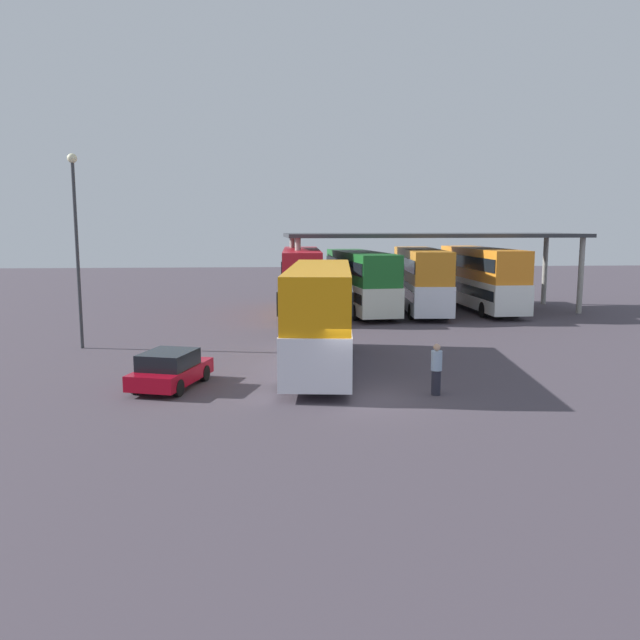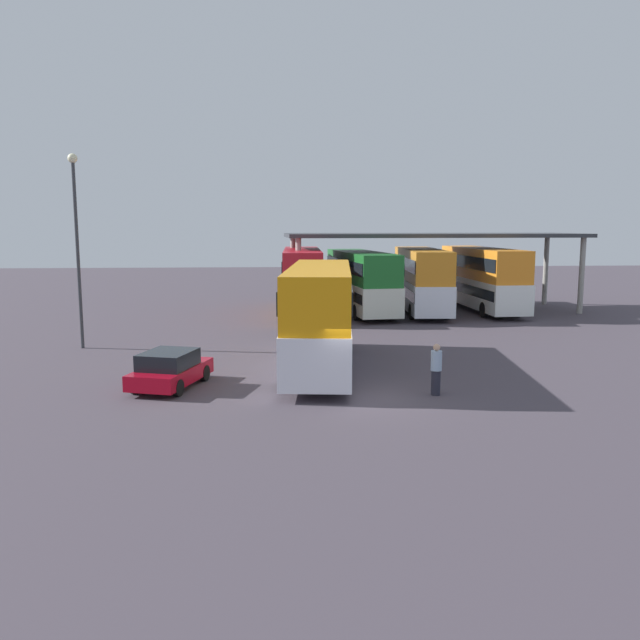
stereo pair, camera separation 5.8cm
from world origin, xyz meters
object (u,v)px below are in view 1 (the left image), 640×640
Objects in this scene: double_decker_main at (320,313)px; double_decker_end_of_row at (481,276)px; double_decker_far_right at (421,278)px; pedestrian_waiting at (436,369)px; double_decker_near_canopy at (301,279)px; parked_hatchback at (170,369)px; lamppost_tall at (76,230)px; double_decker_mid_row at (361,279)px.

double_decker_end_of_row is (12.42, 17.48, 0.06)m from double_decker_main.
pedestrian_waiting is at bearing 172.48° from double_decker_far_right.
pedestrian_waiting is at bearing -167.94° from double_decker_near_canopy.
double_decker_far_right is at bearing -19.75° from double_decker_main.
double_decker_end_of_row is at bearing -83.00° from double_decker_near_canopy.
parked_hatchback is (-5.62, -2.82, -1.62)m from double_decker_main.
double_decker_mid_row is at bearing 37.94° from lamppost_tall.
lamppost_tall reaches higher than double_decker_end_of_row.
parked_hatchback is 27.21m from double_decker_end_of_row.
double_decker_near_canopy is (5.57, 19.19, 1.67)m from parked_hatchback.
parked_hatchback is 23.83m from double_decker_far_right.
parked_hatchback is 0.45× the size of lamppost_tall.
double_decker_main is 0.96× the size of double_decker_end_of_row.
parked_hatchback is 0.35× the size of double_decker_end_of_row.
lamppost_tall is at bearing 121.65° from double_decker_mid_row.
double_decker_end_of_row reaches higher than double_decker_near_canopy.
lamppost_tall is 5.05× the size of pedestrian_waiting.
double_decker_end_of_row is at bearing 27.80° from lamppost_tall.
lamppost_tall is (-10.99, -11.25, 3.27)m from double_decker_near_canopy.
double_decker_mid_row is 8.52m from double_decker_end_of_row.
double_decker_main is 21.44m from double_decker_end_of_row.
double_decker_end_of_row reaches higher than double_decker_far_right.
double_decker_main is 12.61m from lamppost_tall.
double_decker_far_right is (8.00, 16.66, 0.04)m from double_decker_main.
double_decker_end_of_row is at bearing -75.49° from double_decker_far_right.
double_decker_near_canopy is 1.00× the size of double_decker_end_of_row.
double_decker_near_canopy is 16.06m from lamppost_tall.
double_decker_end_of_row is 23.71m from pedestrian_waiting.
double_decker_far_right is 0.95× the size of double_decker_end_of_row.
double_decker_mid_row is 21.35m from pedestrian_waiting.
double_decker_mid_row is at bearing -9.04° from parked_hatchback.
lamppost_tall is at bearing 51.25° from parked_hatchback.
double_decker_mid_row is at bearing 92.20° from double_decker_far_right.
parked_hatchback is 21.87m from double_decker_mid_row.
parked_hatchback is 2.25× the size of pedestrian_waiting.
lamppost_tall is 18.23m from pedestrian_waiting.
double_decker_main is at bearing 160.53° from double_decker_mid_row.
double_decker_near_canopy is 4.00m from double_decker_mid_row.
double_decker_main is 1.23× the size of lamppost_tall.
pedestrian_waiting is at bearing 156.39° from double_decker_end_of_row.
double_decker_near_canopy is at bearing 105.84° from pedestrian_waiting.
double_decker_main is at bearing 142.62° from double_decker_end_of_row.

